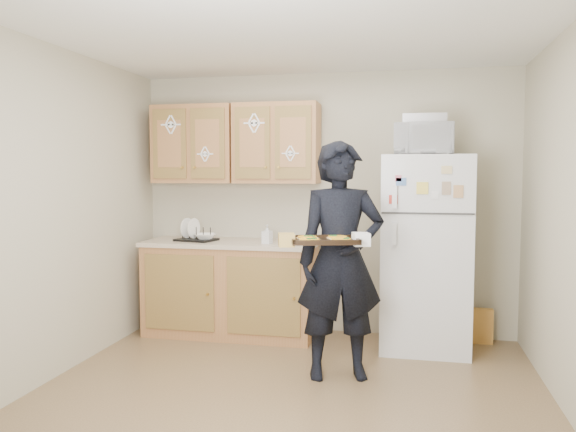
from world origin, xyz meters
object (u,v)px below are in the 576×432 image
(refrigerator, at_px, (425,253))
(dish_rack, at_px, (196,233))
(person, at_px, (341,260))
(microwave, at_px, (423,139))
(baking_tray, at_px, (324,241))

(refrigerator, distance_m, dish_rack, 2.14)
(refrigerator, bearing_deg, person, -126.64)
(person, bearing_deg, microwave, 36.99)
(refrigerator, xyz_separation_m, microwave, (-0.04, -0.05, 0.99))
(person, distance_m, microwave, 1.38)
(refrigerator, xyz_separation_m, baking_tray, (-0.73, -1.15, 0.22))
(baking_tray, bearing_deg, person, 57.37)
(person, distance_m, dish_rack, 1.73)
(microwave, relative_size, dish_rack, 1.38)
(dish_rack, bearing_deg, refrigerator, -0.30)
(refrigerator, height_order, microwave, microwave)
(refrigerator, height_order, dish_rack, refrigerator)
(refrigerator, relative_size, person, 0.95)
(dish_rack, bearing_deg, microwave, -1.67)
(baking_tray, bearing_deg, refrigerator, 41.43)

